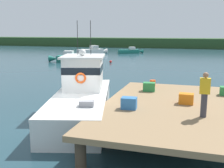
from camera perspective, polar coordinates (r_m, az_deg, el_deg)
ground_plane at (r=13.29m, az=-8.34°, el=-7.76°), size 200.00×200.00×0.00m
dock at (r=11.83m, az=13.19°, el=-4.87°), size 6.00×9.00×1.20m
main_fishing_boat at (r=14.04m, az=-6.20°, el=-2.40°), size 4.54×9.93×4.80m
crate_stack_mid_dock at (r=14.17m, az=7.74°, el=-0.60°), size 0.64×0.50×0.45m
crate_single_by_cleat at (r=12.03m, az=15.24°, el=-2.97°), size 0.61×0.46×0.45m
crate_stack_near_edge at (r=10.89m, az=3.57°, el=-4.00°), size 0.63×0.48×0.46m
bait_bucket at (r=15.54m, az=8.48°, el=0.21°), size 0.32×0.32×0.34m
deckhand_by_the_boat at (r=10.24m, az=18.76°, el=-1.93°), size 0.36×0.22×1.63m
moored_boat_near_channel at (r=38.50m, az=-8.39°, el=5.35°), size 6.24×2.50×1.56m
moored_boat_outer_mooring at (r=53.10m, az=3.88°, el=6.86°), size 4.64×3.60×1.26m
moored_boat_off_the_point at (r=51.90m, az=-4.13°, el=6.88°), size 4.80×5.59×1.57m
mooring_buoy_spare_mooring at (r=36.97m, az=-0.30°, el=4.68°), size 0.35×0.35×0.35m
mooring_buoy_inshore at (r=35.18m, az=-2.15°, el=4.32°), size 0.32×0.32×0.32m
far_shoreline at (r=73.64m, az=12.57°, el=8.37°), size 120.00×8.00×2.40m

